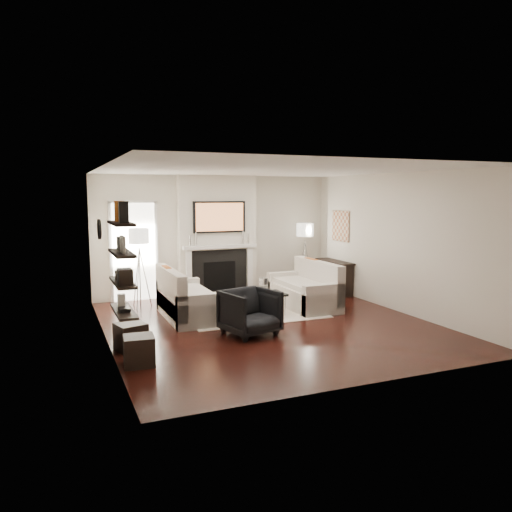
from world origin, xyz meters
name	(u,v)px	position (x,y,z in m)	size (l,w,h in m)	color
room_envelope	(269,249)	(0.00, 0.00, 1.35)	(6.00, 6.00, 6.00)	black
chimney_breast	(217,236)	(0.00, 2.88, 1.35)	(1.80, 0.25, 2.70)	silver
fireplace_surround	(220,273)	(0.00, 2.74, 0.52)	(1.30, 0.02, 1.04)	black
firebox	(220,276)	(0.00, 2.73, 0.45)	(0.75, 0.02, 0.65)	black
mantel_pilaster_l	(189,274)	(-0.72, 2.71, 0.55)	(0.12, 0.08, 1.10)	white
mantel_pilaster_r	(250,270)	(0.72, 2.71, 0.55)	(0.12, 0.08, 1.10)	white
mantel_shelf	(220,247)	(0.00, 2.69, 1.12)	(1.70, 0.18, 0.07)	white
tv_body	(219,217)	(0.00, 2.71, 1.78)	(1.20, 0.06, 0.70)	black
tv_screen	(220,217)	(0.00, 2.68, 1.78)	(1.10, 0.01, 0.62)	#BF723F
candlestick_l_tall	(196,239)	(-0.55, 2.70, 1.30)	(0.04, 0.04, 0.30)	silver
candlestick_l_short	(190,241)	(-0.68, 2.70, 1.27)	(0.04, 0.04, 0.24)	silver
candlestick_r_tall	(243,237)	(0.55, 2.70, 1.30)	(0.04, 0.04, 0.30)	silver
candlestick_r_short	(248,239)	(0.68, 2.70, 1.27)	(0.04, 0.04, 0.24)	silver
hallway_panel	(134,252)	(-1.85, 2.98, 1.05)	(0.90, 0.02, 2.10)	white
door_trim_l	(111,253)	(-2.33, 2.96, 1.05)	(0.06, 0.06, 2.16)	white
door_trim_r	(156,251)	(-1.37, 2.96, 1.05)	(0.06, 0.06, 2.16)	white
door_trim_top	(132,201)	(-1.85, 2.96, 2.13)	(1.02, 0.06, 0.06)	white
rug	(249,312)	(0.02, 0.99, 0.01)	(2.60, 2.00, 0.01)	beige
loveseat_left_base	(189,307)	(-1.18, 1.02, 0.21)	(0.85, 1.80, 0.42)	beige
loveseat_left_back	(171,291)	(-1.52, 1.02, 0.53)	(0.18, 1.80, 0.80)	beige
loveseat_left_arm_n	(201,311)	(-1.18, 0.21, 0.30)	(0.85, 0.18, 0.60)	beige
loveseat_left_arm_s	(178,294)	(-1.18, 1.83, 0.30)	(0.85, 0.18, 0.60)	beige
loveseat_left_cushion	(191,293)	(-1.13, 1.02, 0.47)	(0.63, 1.44, 0.10)	beige
pillow_left_orange	(167,278)	(-1.52, 1.32, 0.73)	(0.10, 0.42, 0.42)	#A24C13
pillow_left_charcoal	(174,284)	(-1.52, 0.72, 0.72)	(0.10, 0.40, 0.40)	black
loveseat_right_base	(303,296)	(1.22, 1.02, 0.21)	(0.85, 1.80, 0.42)	beige
loveseat_right_back	(318,280)	(1.56, 1.02, 0.53)	(0.18, 1.80, 0.80)	beige
loveseat_right_arm_n	(324,300)	(1.22, 0.21, 0.30)	(0.85, 0.18, 0.60)	beige
loveseat_right_arm_s	(286,285)	(1.22, 1.83, 0.30)	(0.85, 0.18, 0.60)	beige
loveseat_right_cushion	(301,284)	(1.17, 1.02, 0.47)	(0.63, 1.44, 0.10)	beige
pillow_right_orange	(311,268)	(1.56, 1.32, 0.73)	(0.10, 0.42, 0.42)	#A24C13
pillow_right_charcoal	(326,273)	(1.56, 0.72, 0.72)	(0.10, 0.40, 0.40)	black
coffee_table	(256,295)	(0.04, 0.68, 0.40)	(1.10, 0.55, 0.04)	black
coffee_leg_nw	(235,311)	(-0.46, 0.46, 0.19)	(0.02, 0.02, 0.38)	silver
coffee_leg_ne	(285,306)	(0.54, 0.46, 0.19)	(0.02, 0.02, 0.38)	silver
coffee_leg_sw	(227,306)	(-0.46, 0.90, 0.19)	(0.02, 0.02, 0.38)	silver
coffee_leg_se	(275,301)	(0.54, 0.90, 0.19)	(0.02, 0.02, 0.38)	silver
hurricane_glass	(263,286)	(0.19, 0.68, 0.56)	(0.17, 0.17, 0.30)	white
hurricane_candle	(263,289)	(0.19, 0.68, 0.50)	(0.11, 0.11, 0.16)	white
copper_bowl	(244,294)	(-0.21, 0.68, 0.45)	(0.27, 0.27, 0.04)	orange
armchair	(250,310)	(-0.54, -0.45, 0.41)	(0.79, 0.74, 0.82)	black
lamp_left_post	(140,278)	(-1.85, 2.30, 0.60)	(0.02, 0.02, 1.20)	silver
lamp_left_shade	(139,236)	(-1.85, 2.30, 1.45)	(0.40, 0.40, 0.30)	white
lamp_left_leg_a	(145,277)	(-1.74, 2.30, 0.60)	(0.02, 0.02, 1.25)	silver
lamp_left_leg_b	(136,277)	(-1.91, 2.39, 0.60)	(0.02, 0.02, 1.25)	silver
lamp_left_leg_c	(138,279)	(-1.91, 2.20, 0.60)	(0.02, 0.02, 1.25)	silver
lamp_right_post	(305,266)	(2.05, 2.53, 0.60)	(0.02, 0.02, 1.20)	silver
lamp_right_shade	(305,230)	(2.05, 2.53, 1.45)	(0.40, 0.40, 0.30)	white
lamp_right_leg_a	(309,265)	(2.16, 2.53, 0.60)	(0.02, 0.02, 1.25)	silver
lamp_right_leg_b	(301,265)	(2.00, 2.62, 0.60)	(0.02, 0.02, 1.25)	silver
lamp_right_leg_c	(304,266)	(1.99, 2.43, 0.60)	(0.02, 0.02, 1.25)	silver
console_top	(335,262)	(2.57, 2.02, 0.73)	(0.35, 1.20, 0.04)	black
console_leg_n	(348,281)	(2.57, 1.47, 0.35)	(0.30, 0.04, 0.71)	black
console_leg_s	(322,274)	(2.57, 2.57, 0.35)	(0.30, 0.04, 0.71)	black
wall_art	(341,226)	(2.73, 2.05, 1.55)	(0.03, 0.70, 0.70)	#9E734F
shelf_bottom	(124,311)	(-2.62, -1.00, 0.70)	(0.25, 1.00, 0.04)	black
shelf_lower	(123,282)	(-2.62, -1.00, 1.10)	(0.25, 1.00, 0.04)	black
shelf_upper	(122,253)	(-2.62, -1.00, 1.50)	(0.25, 1.00, 0.04)	black
shelf_top	(121,223)	(-2.62, -1.00, 1.90)	(0.25, 1.00, 0.04)	black
decor_magfile_a	(124,212)	(-2.62, -1.29, 2.06)	(0.12, 0.10, 0.28)	black
decor_magfile_b	(119,211)	(-2.62, -0.88, 2.06)	(0.12, 0.10, 0.28)	#A24C13
decor_frame_a	(123,244)	(-2.62, -1.11, 1.63)	(0.04, 0.30, 0.22)	white
decor_frame_b	(119,243)	(-2.62, -0.74, 1.61)	(0.04, 0.22, 0.18)	black
decor_wine_rack	(125,276)	(-2.62, -1.23, 1.22)	(0.18, 0.25, 0.20)	black
decor_box_small	(121,275)	(-2.62, -0.81, 1.18)	(0.15, 0.12, 0.12)	black
decor_books	(125,309)	(-2.62, -1.08, 0.74)	(0.14, 0.20, 0.05)	black
decor_box_tall	(121,301)	(-2.62, -0.79, 0.81)	(0.10, 0.10, 0.18)	white
clock_rim	(99,229)	(-2.73, 0.90, 1.70)	(0.34, 0.34, 0.04)	black
clock_face	(101,229)	(-2.71, 0.90, 1.70)	(0.29, 0.29, 0.01)	white
ottoman_near	(131,337)	(-2.47, -0.53, 0.20)	(0.40, 0.40, 0.40)	black
ottoman_far	(139,351)	(-2.47, -1.24, 0.20)	(0.40, 0.40, 0.40)	black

